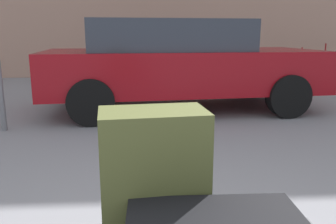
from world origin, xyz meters
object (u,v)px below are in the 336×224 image
at_px(parked_car, 179,63).
at_px(bollard_kerb_near, 264,75).
at_px(suitcase_olive_front_left, 154,179).
at_px(bicycle_leaning, 308,66).
at_px(bollard_kerb_mid, 325,74).

distance_m(parked_car, bollard_kerb_near, 3.15).
xyz_separation_m(suitcase_olive_front_left, bollard_kerb_near, (2.68, 6.46, -0.34)).
relative_size(bicycle_leaning, bollard_kerb_mid, 2.99).
xyz_separation_m(suitcase_olive_front_left, bicycle_leaning, (4.35, 7.80, -0.26)).
bearing_deg(bicycle_leaning, bollard_kerb_mid, -99.15).
bearing_deg(suitcase_olive_front_left, bollard_kerb_near, 60.95).
xyz_separation_m(suitcase_olive_front_left, bollard_kerb_mid, (4.13, 6.46, -0.34)).
height_order(suitcase_olive_front_left, parked_car, parked_car).
xyz_separation_m(suitcase_olive_front_left, parked_car, (0.50, 4.24, 0.13)).
distance_m(suitcase_olive_front_left, bollard_kerb_near, 7.00).
relative_size(parked_car, bicycle_leaning, 2.53).
bearing_deg(suitcase_olive_front_left, parked_car, 76.79).
xyz_separation_m(bollard_kerb_near, bollard_kerb_mid, (1.45, 0.00, 0.00)).
bearing_deg(bollard_kerb_near, bollard_kerb_mid, 0.00).
distance_m(suitcase_olive_front_left, bollard_kerb_mid, 7.68).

